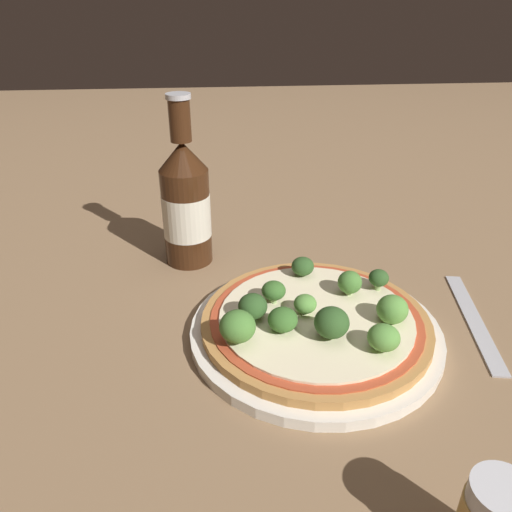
{
  "coord_description": "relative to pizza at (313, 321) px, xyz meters",
  "views": [
    {
      "loc": [
        -0.1,
        -0.44,
        0.33
      ],
      "look_at": [
        -0.06,
        0.06,
        0.06
      ],
      "focal_mm": 35.0,
      "sensor_mm": 36.0,
      "label": 1
    }
  ],
  "objects": [
    {
      "name": "broccoli_floret_0",
      "position": [
        -0.01,
        0.01,
        0.02
      ],
      "size": [
        0.02,
        0.02,
        0.02
      ],
      "color": "#89A866",
      "rests_on": "pizza"
    },
    {
      "name": "broccoli_floret_7",
      "position": [
        0.08,
        0.04,
        0.02
      ],
      "size": [
        0.02,
        0.02,
        0.02
      ],
      "color": "#89A866",
      "rests_on": "pizza"
    },
    {
      "name": "pizza",
      "position": [
        0.0,
        0.0,
        0.0
      ],
      "size": [
        0.24,
        0.24,
        0.01
      ],
      "color": "#B77F42",
      "rests_on": "plate"
    },
    {
      "name": "broccoli_floret_8",
      "position": [
        0.05,
        -0.06,
        0.02
      ],
      "size": [
        0.03,
        0.03,
        0.03
      ],
      "color": "#89A866",
      "rests_on": "pizza"
    },
    {
      "name": "beer_bottle",
      "position": [
        -0.14,
        0.18,
        0.06
      ],
      "size": [
        0.06,
        0.06,
        0.22
      ],
      "color": "#381E0F",
      "rests_on": "ground_plane"
    },
    {
      "name": "broccoli_floret_4",
      "position": [
        0.08,
        -0.02,
        0.02
      ],
      "size": [
        0.03,
        0.03,
        0.03
      ],
      "color": "#89A866",
      "rests_on": "pizza"
    },
    {
      "name": "ground_plane",
      "position": [
        0.0,
        0.01,
        -0.02
      ],
      "size": [
        3.0,
        3.0,
        0.0
      ],
      "primitive_type": "plane",
      "color": "#846647"
    },
    {
      "name": "broccoli_floret_2",
      "position": [
        0.05,
        0.04,
        0.02
      ],
      "size": [
        0.03,
        0.03,
        0.03
      ],
      "color": "#89A866",
      "rests_on": "pizza"
    },
    {
      "name": "broccoli_floret_3",
      "position": [
        -0.04,
        -0.02,
        0.02
      ],
      "size": [
        0.03,
        0.03,
        0.02
      ],
      "color": "#89A866",
      "rests_on": "pizza"
    },
    {
      "name": "broccoli_floret_10",
      "position": [
        -0.0,
        0.08,
        0.02
      ],
      "size": [
        0.03,
        0.03,
        0.02
      ],
      "color": "#89A866",
      "rests_on": "pizza"
    },
    {
      "name": "broccoli_floret_5",
      "position": [
        -0.08,
        -0.04,
        0.03
      ],
      "size": [
        0.04,
        0.04,
        0.03
      ],
      "color": "#89A866",
      "rests_on": "pizza"
    },
    {
      "name": "broccoli_floret_1",
      "position": [
        -0.06,
        0.0,
        0.02
      ],
      "size": [
        0.03,
        0.03,
        0.03
      ],
      "color": "#89A866",
      "rests_on": "pizza"
    },
    {
      "name": "fork",
      "position": [
        0.19,
        0.01,
        -0.02
      ],
      "size": [
        0.05,
        0.19,
        0.0
      ],
      "rotation": [
        0.0,
        0.0,
        1.39
      ],
      "color": "#B2B2B7",
      "rests_on": "ground_plane"
    },
    {
      "name": "broccoli_floret_9",
      "position": [
        -0.04,
        0.03,
        0.02
      ],
      "size": [
        0.03,
        0.03,
        0.03
      ],
      "color": "#89A866",
      "rests_on": "pizza"
    },
    {
      "name": "plate",
      "position": [
        0.0,
        -0.0,
        -0.01
      ],
      "size": [
        0.27,
        0.27,
        0.01
      ],
      "color": "silver",
      "rests_on": "ground_plane"
    },
    {
      "name": "broccoli_floret_6",
      "position": [
        0.01,
        -0.04,
        0.03
      ],
      "size": [
        0.03,
        0.03,
        0.03
      ],
      "color": "#89A866",
      "rests_on": "pizza"
    }
  ]
}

